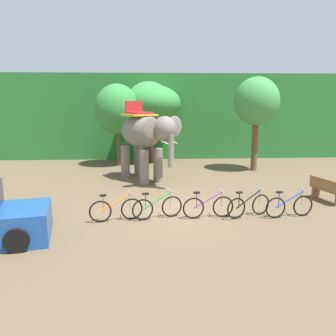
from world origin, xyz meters
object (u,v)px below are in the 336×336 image
tree_center (152,104)px  bike_blue (289,206)px  bike_purple (208,207)px  wooden_bench (326,189)px  bike_green (157,207)px  elephant (144,135)px  tree_center_right (149,107)px  bike_black (249,205)px  bike_orange (116,209)px  tree_right (257,102)px  tree_far_left (117,109)px

tree_center → bike_blue: (4.43, -10.55, -3.24)m
tree_center → bike_purple: size_ratio=2.79×
bike_purple → wooden_bench: (4.81, 1.62, 0.09)m
bike_blue → wooden_bench: (2.13, 1.69, 0.09)m
bike_blue → bike_green: bearing=178.9°
elephant → bike_blue: (4.83, -5.50, -1.82)m
tree_center_right → bike_black: (3.31, -10.88, -3.02)m
tree_center_right → bike_green: (0.29, -10.90, -3.02)m
elephant → bike_orange: size_ratio=2.39×
elephant → bike_orange: 5.92m
tree_center_right → bike_blue: 12.30m
tree_right → tree_center: bearing=152.9°
bike_orange → bike_purple: size_ratio=0.99×
tree_far_left → wooden_bench: size_ratio=3.07×
bike_black → bike_blue: 1.33m
tree_center → bike_black: tree_center is taller
tree_far_left → bike_black: tree_far_left is taller
bike_blue → tree_right: bearing=81.5°
bike_black → wooden_bench: bearing=24.6°
bike_black → tree_right: bearing=71.9°
tree_center_right → bike_black: tree_center_right is taller
tree_center → tree_far_left: bearing=-154.7°
bike_blue → tree_center_right: bearing=112.9°
tree_center_right → bike_blue: tree_center_right is taller
bike_black → wooden_bench: bike_black is taller
tree_center_right → tree_far_left: bearing=-142.4°
bike_green → wooden_bench: (6.47, 1.60, 0.09)m
bike_orange → bike_purple: same height
tree_center → bike_blue: bearing=-67.2°
tree_right → bike_purple: bearing=-116.7°
tree_center → bike_green: size_ratio=2.89×
elephant → bike_blue: elephant is taller
bike_orange → wooden_bench: bearing=12.7°
tree_center_right → wooden_bench: size_ratio=3.20×
tree_far_left → bike_purple: tree_far_left is taller
tree_center_right → tree_center: tree_center_right is taller
bike_purple → tree_center: bearing=99.5°
tree_far_left → bike_green: (2.12, -9.50, -2.92)m
tree_center_right → wooden_bench: 11.87m
tree_far_left → bike_green: 10.17m
tree_far_left → bike_black: (5.13, -9.48, -2.92)m
bike_black → wooden_bench: size_ratio=1.03×
tree_center_right → bike_purple: tree_center_right is taller
tree_center_right → elephant: tree_center_right is taller
tree_right → bike_black: bearing=-108.1°
bike_orange → bike_black: bearing=2.4°
bike_blue → bike_purple: bearing=178.6°
tree_far_left → tree_center_right: tree_center_right is taller
bike_green → wooden_bench: bearing=13.9°
tree_far_left → tree_right: bearing=-14.0°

